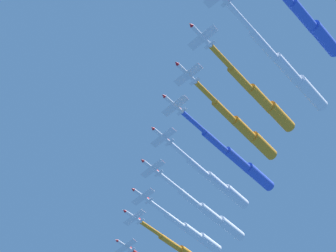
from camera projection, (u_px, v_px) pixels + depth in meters
The scene contains 8 objects.
jet_lead at pixel (304, 16), 195.07m from camera, with size 44.33×33.13×4.34m.
jet_port_inner at pixel (289, 71), 208.45m from camera, with size 49.45×35.88×4.42m.
jet_starboard_inner at pixel (261, 98), 218.12m from camera, with size 44.40×31.64×4.46m.
jet_port_mid at pixel (244, 129), 230.62m from camera, with size 44.41×31.59×4.40m.
jet_starboard_mid at pixel (239, 161), 245.91m from camera, with size 49.05×36.33×4.40m.
jet_port_outer at pixel (218, 183), 255.99m from camera, with size 45.19×32.37×4.45m.
jet_starboard_outer at pixel (212, 215), 269.72m from camera, with size 49.92×35.76×4.43m.
jet_trail_port at pixel (193, 232), 277.73m from camera, with size 43.00×31.49×4.41m.
Camera 1 is at (-179.79, -4.42, 64.96)m, focal length 83.79 mm.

